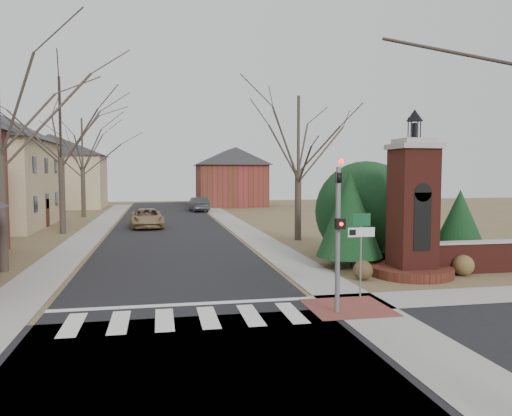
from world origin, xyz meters
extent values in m
plane|color=brown|center=(0.00, 0.00, 0.00)|extent=(120.00, 120.00, 0.00)
cube|color=black|center=(0.00, 22.00, 0.01)|extent=(8.00, 70.00, 0.01)
cube|color=black|center=(0.00, -3.00, 0.01)|extent=(120.00, 8.00, 0.01)
cube|color=silver|center=(0.00, 0.80, 0.01)|extent=(8.00, 2.20, 0.02)
cube|color=silver|center=(0.00, 2.30, 0.01)|extent=(8.00, 0.35, 0.02)
cube|color=gray|center=(5.20, 22.00, 0.01)|extent=(2.00, 60.00, 0.02)
cube|color=gray|center=(-5.20, 22.00, 0.01)|extent=(2.00, 60.00, 0.02)
cube|color=brown|center=(4.80, 1.00, 0.01)|extent=(2.40, 2.40, 0.02)
cylinder|color=slate|center=(4.30, 0.60, 2.10)|extent=(0.14, 0.14, 4.20)
imported|color=black|center=(4.30, 0.60, 4.05)|extent=(0.15, 0.18, 0.90)
sphere|color=#FF0C05|center=(4.30, 0.38, 4.35)|extent=(0.14, 0.14, 0.14)
cube|color=black|center=(4.30, 0.42, 2.60)|extent=(0.28, 0.16, 0.30)
sphere|color=#FF0C05|center=(4.30, 0.33, 2.60)|extent=(0.11, 0.11, 0.11)
cylinder|color=slate|center=(5.60, 2.00, 1.30)|extent=(0.06, 0.06, 2.60)
cube|color=silver|center=(5.60, 1.98, 2.15)|extent=(0.90, 0.03, 0.30)
cube|color=black|center=(5.30, 1.97, 2.15)|extent=(0.22, 0.02, 0.18)
cube|color=#0F4A27|center=(5.60, 1.98, 2.55)|extent=(0.60, 0.03, 0.40)
cylinder|color=#58211A|center=(9.00, 5.00, 0.18)|extent=(3.20, 3.20, 0.36)
cube|color=#58211A|center=(9.00, 5.00, 2.50)|extent=(1.50, 1.50, 5.00)
cube|color=black|center=(9.00, 4.28, 2.20)|extent=(0.70, 0.10, 2.20)
cube|color=gray|center=(9.00, 5.00, 5.05)|extent=(1.70, 1.70, 0.20)
cube|color=gray|center=(9.00, 5.00, 5.25)|extent=(1.30, 1.30, 0.20)
cylinder|color=black|center=(9.00, 5.00, 5.65)|extent=(0.20, 0.20, 0.60)
cone|color=black|center=(9.00, 5.00, 6.25)|extent=(0.64, 0.64, 0.45)
cube|color=#CBBA87|center=(-12.00, 48.00, 3.00)|extent=(10.00, 8.00, 6.00)
cube|color=#CBBA87|center=(-14.80, 46.40, 6.99)|extent=(0.75, 0.75, 3.08)
cube|color=maroon|center=(8.00, 48.00, 2.50)|extent=(8.00, 8.00, 5.00)
cube|color=maroon|center=(5.76, 46.40, 5.90)|extent=(0.75, 0.75, 2.80)
cylinder|color=#473D33|center=(7.20, 7.00, 0.25)|extent=(0.20, 0.20, 0.50)
cone|color=black|center=(7.20, 7.00, 2.30)|extent=(2.80, 2.80, 3.60)
cylinder|color=#473D33|center=(10.50, 8.20, 0.25)|extent=(0.20, 0.20, 0.50)
cone|color=black|center=(10.50, 8.20, 2.60)|extent=(3.40, 3.40, 4.20)
cylinder|color=#473D33|center=(12.50, 7.20, 0.25)|extent=(0.20, 0.20, 0.50)
cone|color=black|center=(12.50, 7.20, 1.90)|extent=(2.40, 2.40, 2.80)
sphere|color=black|center=(9.00, 9.50, 2.40)|extent=(4.80, 4.80, 4.80)
cylinder|color=#473D33|center=(-7.00, 9.00, 2.42)|extent=(0.40, 0.40, 4.83)
cylinder|color=#473D33|center=(-7.00, 22.00, 2.52)|extent=(0.40, 0.40, 5.04)
cylinder|color=#473D33|center=(-7.50, 35.00, 2.21)|extent=(0.40, 0.40, 4.41)
cylinder|color=#473D33|center=(7.50, 16.00, 2.10)|extent=(0.40, 0.40, 4.20)
imported|color=#987B53|center=(-1.60, 24.74, 0.70)|extent=(2.63, 5.19, 1.40)
imported|color=#33363B|center=(3.40, 39.83, 0.75)|extent=(2.02, 4.66, 1.49)
sphere|color=#4D3D23|center=(6.80, 4.60, 0.37)|extent=(0.75, 0.75, 0.75)
sphere|color=brown|center=(11.00, 4.60, 0.41)|extent=(0.82, 0.82, 0.82)
camera|label=1|loc=(-0.71, -12.83, 4.02)|focal=35.00mm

